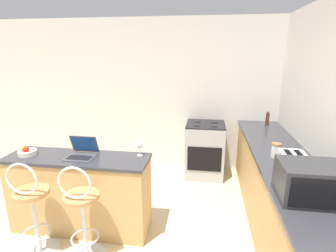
{
  "coord_description": "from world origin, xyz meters",
  "views": [
    {
      "loc": [
        0.95,
        -1.84,
        2.02
      ],
      "look_at": [
        0.41,
        1.75,
        1.01
      ],
      "focal_mm": 28.0,
      "sensor_mm": 36.0,
      "label": 1
    }
  ],
  "objects_px": {
    "wine_glass_tall": "(140,145)",
    "fruit_bowl": "(27,152)",
    "pepper_mill": "(267,119)",
    "laptop": "(82,151)",
    "microwave": "(314,182)",
    "stove_range": "(205,150)",
    "bar_stool_far": "(82,216)",
    "storage_jar": "(276,150)",
    "toaster": "(293,162)",
    "bar_stool_near": "(33,211)"
  },
  "relations": [
    {
      "from": "wine_glass_tall",
      "to": "fruit_bowl",
      "type": "xyz_separation_m",
      "value": [
        -1.27,
        -0.18,
        -0.08
      ]
    },
    {
      "from": "pepper_mill",
      "to": "fruit_bowl",
      "type": "bearing_deg",
      "value": -149.63
    },
    {
      "from": "laptop",
      "to": "wine_glass_tall",
      "type": "bearing_deg",
      "value": 10.54
    },
    {
      "from": "microwave",
      "to": "stove_range",
      "type": "height_order",
      "value": "microwave"
    },
    {
      "from": "bar_stool_far",
      "to": "stove_range",
      "type": "relative_size",
      "value": 1.16
    },
    {
      "from": "laptop",
      "to": "microwave",
      "type": "xyz_separation_m",
      "value": [
        2.21,
        -0.58,
        0.09
      ]
    },
    {
      "from": "storage_jar",
      "to": "stove_range",
      "type": "bearing_deg",
      "value": 120.36
    },
    {
      "from": "stove_range",
      "to": "pepper_mill",
      "type": "relative_size",
      "value": 4.05
    },
    {
      "from": "storage_jar",
      "to": "toaster",
      "type": "bearing_deg",
      "value": -76.79
    },
    {
      "from": "bar_stool_near",
      "to": "pepper_mill",
      "type": "relative_size",
      "value": 4.68
    },
    {
      "from": "pepper_mill",
      "to": "bar_stool_near",
      "type": "bearing_deg",
      "value": -140.38
    },
    {
      "from": "microwave",
      "to": "bar_stool_near",
      "type": "bearing_deg",
      "value": 178.5
    },
    {
      "from": "bar_stool_far",
      "to": "microwave",
      "type": "relative_size",
      "value": 1.99
    },
    {
      "from": "bar_stool_near",
      "to": "fruit_bowl",
      "type": "xyz_separation_m",
      "value": [
        -0.32,
        0.45,
        0.44
      ]
    },
    {
      "from": "bar_stool_near",
      "to": "fruit_bowl",
      "type": "bearing_deg",
      "value": 125.62
    },
    {
      "from": "microwave",
      "to": "fruit_bowl",
      "type": "relative_size",
      "value": 2.64
    },
    {
      "from": "laptop",
      "to": "storage_jar",
      "type": "relative_size",
      "value": 1.95
    },
    {
      "from": "wine_glass_tall",
      "to": "storage_jar",
      "type": "relative_size",
      "value": 1.01
    },
    {
      "from": "wine_glass_tall",
      "to": "bar_stool_far",
      "type": "bearing_deg",
      "value": -124.11
    },
    {
      "from": "bar_stool_far",
      "to": "pepper_mill",
      "type": "bearing_deg",
      "value": 45.89
    },
    {
      "from": "stove_range",
      "to": "fruit_bowl",
      "type": "height_order",
      "value": "fruit_bowl"
    },
    {
      "from": "pepper_mill",
      "to": "storage_jar",
      "type": "distance_m",
      "value": 1.4
    },
    {
      "from": "laptop",
      "to": "pepper_mill",
      "type": "distance_m",
      "value": 2.86
    },
    {
      "from": "bar_stool_near",
      "to": "microwave",
      "type": "relative_size",
      "value": 1.99
    },
    {
      "from": "toaster",
      "to": "fruit_bowl",
      "type": "xyz_separation_m",
      "value": [
        -2.84,
        -0.02,
        -0.05
      ]
    },
    {
      "from": "bar_stool_near",
      "to": "fruit_bowl",
      "type": "distance_m",
      "value": 0.71
    },
    {
      "from": "stove_range",
      "to": "fruit_bowl",
      "type": "relative_size",
      "value": 4.56
    },
    {
      "from": "microwave",
      "to": "toaster",
      "type": "bearing_deg",
      "value": 89.67
    },
    {
      "from": "stove_range",
      "to": "wine_glass_tall",
      "type": "bearing_deg",
      "value": -115.75
    },
    {
      "from": "laptop",
      "to": "storage_jar",
      "type": "xyz_separation_m",
      "value": [
        2.13,
        0.29,
        0.02
      ]
    },
    {
      "from": "fruit_bowl",
      "to": "laptop",
      "type": "bearing_deg",
      "value": 5.39
    },
    {
      "from": "bar_stool_near",
      "to": "toaster",
      "type": "relative_size",
      "value": 3.66
    },
    {
      "from": "bar_stool_near",
      "to": "pepper_mill",
      "type": "bearing_deg",
      "value": 39.62
    },
    {
      "from": "bar_stool_near",
      "to": "pepper_mill",
      "type": "xyz_separation_m",
      "value": [
        2.64,
        2.18,
        0.51
      ]
    },
    {
      "from": "bar_stool_near",
      "to": "bar_stool_far",
      "type": "relative_size",
      "value": 1.0
    },
    {
      "from": "microwave",
      "to": "stove_range",
      "type": "xyz_separation_m",
      "value": [
        -0.85,
        2.19,
        -0.6
      ]
    },
    {
      "from": "bar_stool_near",
      "to": "stove_range",
      "type": "distance_m",
      "value": 2.7
    },
    {
      "from": "bar_stool_near",
      "to": "bar_stool_far",
      "type": "height_order",
      "value": "same"
    },
    {
      "from": "pepper_mill",
      "to": "storage_jar",
      "type": "relative_size",
      "value": 1.4
    },
    {
      "from": "laptop",
      "to": "storage_jar",
      "type": "bearing_deg",
      "value": 7.67
    },
    {
      "from": "bar_stool_near",
      "to": "laptop",
      "type": "height_order",
      "value": "laptop"
    },
    {
      "from": "pepper_mill",
      "to": "fruit_bowl",
      "type": "height_order",
      "value": "pepper_mill"
    },
    {
      "from": "storage_jar",
      "to": "fruit_bowl",
      "type": "height_order",
      "value": "storage_jar"
    },
    {
      "from": "bar_stool_near",
      "to": "wine_glass_tall",
      "type": "xyz_separation_m",
      "value": [
        0.94,
        0.63,
        0.52
      ]
    },
    {
      "from": "bar_stool_far",
      "to": "stove_range",
      "type": "bearing_deg",
      "value": 61.63
    },
    {
      "from": "laptop",
      "to": "fruit_bowl",
      "type": "relative_size",
      "value": 1.57
    },
    {
      "from": "laptop",
      "to": "microwave",
      "type": "height_order",
      "value": "microwave"
    },
    {
      "from": "bar_stool_far",
      "to": "pepper_mill",
      "type": "distance_m",
      "value": 3.08
    },
    {
      "from": "toaster",
      "to": "pepper_mill",
      "type": "relative_size",
      "value": 1.28
    },
    {
      "from": "stove_range",
      "to": "microwave",
      "type": "bearing_deg",
      "value": -68.73
    }
  ]
}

